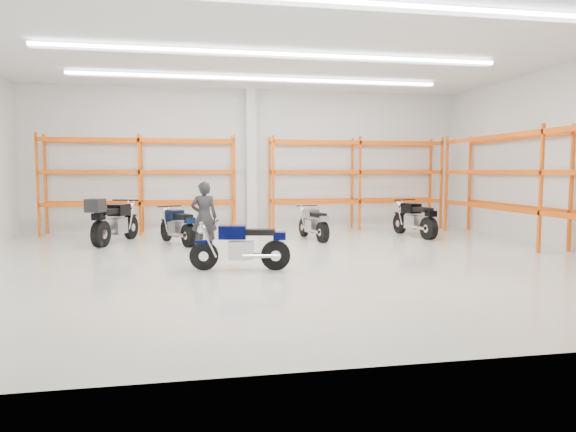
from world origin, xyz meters
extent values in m
plane|color=beige|center=(0.00, 0.00, 0.00)|extent=(14.00, 14.00, 0.00)
cube|color=silver|center=(0.00, 6.00, 2.25)|extent=(14.00, 0.02, 4.50)
cube|color=silver|center=(0.00, -6.00, 2.25)|extent=(14.00, 0.02, 4.50)
cube|color=white|center=(0.00, 0.00, 4.50)|extent=(14.00, 12.00, 0.02)
cube|color=white|center=(0.00, -3.00, 4.40)|extent=(10.00, 0.22, 0.10)
cube|color=white|center=(0.00, 0.50, 4.40)|extent=(10.00, 0.22, 0.10)
cube|color=white|center=(0.00, 3.50, 4.40)|extent=(10.00, 0.22, 0.10)
cylinder|color=black|center=(-1.67, -0.71, 0.28)|extent=(0.56, 0.20, 0.55)
cylinder|color=black|center=(-0.30, -0.94, 0.29)|extent=(0.59, 0.26, 0.57)
cylinder|color=silver|center=(-1.67, -0.71, 0.28)|extent=(0.20, 0.16, 0.18)
cylinder|color=silver|center=(-0.30, -0.94, 0.29)|extent=(0.23, 0.22, 0.20)
cube|color=#020632|center=(-1.67, -0.71, 0.55)|extent=(0.35, 0.19, 0.06)
cube|color=#B7B7BC|center=(-0.96, -0.83, 0.39)|extent=(0.53, 0.41, 0.35)
cube|color=#A5A5AA|center=(-0.61, -0.89, 0.29)|extent=(0.65, 0.22, 0.07)
cube|color=#020632|center=(-1.12, -0.81, 0.74)|extent=(0.56, 0.39, 0.26)
cube|color=black|center=(-0.61, -0.89, 0.74)|extent=(0.65, 0.37, 0.11)
cube|color=#020632|center=(-0.23, -0.96, 0.66)|extent=(0.27, 0.24, 0.15)
cylinder|color=black|center=(-1.43, -0.75, 0.94)|extent=(0.14, 0.64, 0.03)
sphere|color=silver|center=(-1.70, -0.71, 0.79)|extent=(0.17, 0.17, 0.17)
cylinder|color=silver|center=(-0.60, -1.04, 0.29)|extent=(0.69, 0.20, 0.08)
cylinder|color=black|center=(-3.58, 4.29, 0.33)|extent=(0.34, 0.66, 0.65)
cylinder|color=black|center=(-4.13, 2.76, 0.34)|extent=(0.41, 0.70, 0.67)
cylinder|color=silver|center=(-3.58, 4.29, 0.33)|extent=(0.22, 0.26, 0.22)
cylinder|color=silver|center=(-4.13, 2.76, 0.34)|extent=(0.29, 0.30, 0.24)
cube|color=black|center=(-3.58, 4.29, 0.65)|extent=(0.29, 0.42, 0.07)
cube|color=#B7B7BC|center=(-3.87, 3.49, 0.46)|extent=(0.56, 0.66, 0.41)
cube|color=#A5A5AA|center=(-4.01, 3.11, 0.35)|extent=(0.38, 0.76, 0.09)
cube|color=black|center=(-3.80, 3.68, 0.87)|extent=(0.55, 0.70, 0.30)
cube|color=black|center=(-4.01, 3.11, 0.87)|extent=(0.55, 0.79, 0.13)
cube|color=black|center=(-4.16, 2.68, 0.78)|extent=(0.32, 0.35, 0.17)
cylinder|color=black|center=(-3.68, 4.03, 1.11)|extent=(0.73, 0.29, 0.04)
sphere|color=silver|center=(-3.57, 4.33, 0.94)|extent=(0.21, 0.21, 0.21)
cylinder|color=silver|center=(-4.19, 3.12, 0.35)|extent=(0.37, 0.80, 0.10)
cube|color=black|center=(-4.21, 2.55, 1.07)|extent=(0.49, 0.51, 0.33)
cylinder|color=black|center=(-2.58, 3.68, 0.28)|extent=(0.35, 0.56, 0.57)
cylinder|color=black|center=(-1.98, 2.40, 0.29)|extent=(0.41, 0.60, 0.59)
cylinder|color=silver|center=(-2.58, 3.68, 0.28)|extent=(0.20, 0.23, 0.19)
cylinder|color=silver|center=(-1.98, 2.40, 0.29)|extent=(0.26, 0.27, 0.21)
cube|color=#081736|center=(-2.58, 3.68, 0.57)|extent=(0.27, 0.37, 0.06)
cube|color=#B7B7BC|center=(-2.27, 3.01, 0.40)|extent=(0.52, 0.59, 0.36)
cube|color=#A5A5AA|center=(-2.11, 2.69, 0.30)|extent=(0.39, 0.65, 0.08)
cube|color=#081736|center=(-2.34, 3.17, 0.76)|extent=(0.52, 0.62, 0.26)
cube|color=black|center=(-2.11, 2.69, 0.76)|extent=(0.52, 0.69, 0.11)
cube|color=#081736|center=(-1.94, 2.33, 0.68)|extent=(0.29, 0.31, 0.15)
cylinder|color=black|center=(-2.48, 3.46, 0.96)|extent=(0.61, 0.31, 0.03)
sphere|color=silver|center=(-2.60, 3.71, 0.81)|extent=(0.18, 0.18, 0.18)
cylinder|color=silver|center=(-2.23, 2.59, 0.30)|extent=(0.38, 0.68, 0.09)
cylinder|color=black|center=(1.31, 3.91, 0.27)|extent=(0.20, 0.55, 0.54)
cylinder|color=black|center=(1.53, 2.57, 0.28)|extent=(0.25, 0.58, 0.56)
cylinder|color=silver|center=(1.31, 3.91, 0.27)|extent=(0.15, 0.20, 0.18)
cylinder|color=silver|center=(1.53, 2.57, 0.28)|extent=(0.21, 0.23, 0.20)
cube|color=gray|center=(1.31, 3.91, 0.54)|extent=(0.19, 0.34, 0.05)
cube|color=#B7B7BC|center=(1.43, 3.21, 0.38)|extent=(0.40, 0.52, 0.34)
cube|color=#A5A5AA|center=(1.48, 2.87, 0.29)|extent=(0.21, 0.64, 0.07)
cube|color=gray|center=(1.40, 3.37, 0.72)|extent=(0.39, 0.55, 0.25)
cube|color=black|center=(1.48, 2.87, 0.72)|extent=(0.37, 0.63, 0.11)
cube|color=gray|center=(1.55, 2.50, 0.65)|extent=(0.23, 0.26, 0.14)
cylinder|color=black|center=(1.35, 3.67, 0.92)|extent=(0.63, 0.14, 0.03)
sphere|color=silver|center=(1.30, 3.94, 0.78)|extent=(0.17, 0.17, 0.17)
cylinder|color=silver|center=(1.35, 2.81, 0.29)|extent=(0.19, 0.68, 0.08)
cylinder|color=black|center=(4.35, 4.09, 0.31)|extent=(0.21, 0.63, 0.62)
cylinder|color=black|center=(4.57, 2.56, 0.32)|extent=(0.27, 0.66, 0.64)
cylinder|color=silver|center=(4.35, 4.09, 0.31)|extent=(0.17, 0.22, 0.21)
cylinder|color=silver|center=(4.57, 2.56, 0.32)|extent=(0.23, 0.25, 0.23)
cube|color=black|center=(4.35, 4.09, 0.62)|extent=(0.20, 0.39, 0.06)
cube|color=#B7B7BC|center=(4.46, 3.29, 0.43)|extent=(0.44, 0.58, 0.39)
cube|color=#A5A5AA|center=(4.52, 2.91, 0.33)|extent=(0.22, 0.73, 0.08)
cube|color=black|center=(4.44, 3.48, 0.82)|extent=(0.43, 0.62, 0.29)
cube|color=black|center=(4.52, 2.91, 0.82)|extent=(0.40, 0.71, 0.12)
cube|color=black|center=(4.58, 2.48, 0.74)|extent=(0.26, 0.30, 0.16)
cylinder|color=black|center=(4.39, 3.82, 1.05)|extent=(0.72, 0.14, 0.04)
sphere|color=silver|center=(4.35, 4.13, 0.88)|extent=(0.19, 0.19, 0.19)
cylinder|color=silver|center=(4.36, 2.84, 0.33)|extent=(0.20, 0.77, 0.09)
imported|color=black|center=(-1.61, 1.51, 0.83)|extent=(0.62, 0.42, 1.66)
cube|color=white|center=(0.00, 5.82, 2.25)|extent=(0.32, 0.32, 4.50)
cube|color=orange|center=(-6.20, 5.88, 1.50)|extent=(0.07, 0.07, 3.00)
cube|color=orange|center=(-6.20, 5.08, 1.50)|extent=(0.07, 0.07, 3.00)
cube|color=orange|center=(-3.40, 5.88, 1.50)|extent=(0.07, 0.07, 3.00)
cube|color=orange|center=(-3.40, 5.08, 1.50)|extent=(0.07, 0.07, 3.00)
cube|color=orange|center=(-0.60, 5.88, 1.50)|extent=(0.07, 0.07, 3.00)
cube|color=orange|center=(-0.60, 5.08, 1.50)|extent=(0.07, 0.07, 3.00)
cube|color=orange|center=(-3.40, 5.88, 0.94)|extent=(5.60, 0.07, 0.12)
cube|color=orange|center=(-3.40, 5.08, 0.94)|extent=(5.60, 0.07, 0.12)
cube|color=orange|center=(-3.40, 5.88, 1.88)|extent=(5.60, 0.07, 0.12)
cube|color=orange|center=(-3.40, 5.08, 1.88)|extent=(5.60, 0.07, 0.12)
cube|color=orange|center=(-3.40, 5.88, 2.81)|extent=(5.60, 0.07, 0.12)
cube|color=orange|center=(-3.40, 5.08, 2.81)|extent=(5.60, 0.07, 0.12)
cube|color=orange|center=(0.60, 5.88, 1.50)|extent=(0.07, 0.07, 3.00)
cube|color=orange|center=(0.60, 5.08, 1.50)|extent=(0.07, 0.07, 3.00)
cube|color=orange|center=(3.40, 5.88, 1.50)|extent=(0.07, 0.07, 3.00)
cube|color=orange|center=(3.40, 5.08, 1.50)|extent=(0.07, 0.07, 3.00)
cube|color=orange|center=(6.20, 5.88, 1.50)|extent=(0.07, 0.07, 3.00)
cube|color=orange|center=(6.20, 5.08, 1.50)|extent=(0.07, 0.07, 3.00)
cube|color=orange|center=(3.40, 5.88, 0.94)|extent=(5.60, 0.07, 0.12)
cube|color=orange|center=(3.40, 5.08, 0.94)|extent=(5.60, 0.07, 0.12)
cube|color=orange|center=(3.40, 5.88, 1.88)|extent=(5.60, 0.07, 0.12)
cube|color=orange|center=(3.40, 5.08, 1.88)|extent=(5.60, 0.07, 0.12)
cube|color=orange|center=(3.40, 5.88, 2.81)|extent=(5.60, 0.07, 0.12)
cube|color=orange|center=(3.40, 5.08, 2.81)|extent=(5.60, 0.07, 0.12)
cube|color=orange|center=(6.88, 0.00, 1.50)|extent=(0.07, 0.07, 3.00)
cube|color=orange|center=(6.08, 0.00, 1.50)|extent=(0.07, 0.07, 3.00)
cube|color=orange|center=(6.88, 4.50, 1.50)|extent=(0.07, 0.07, 3.00)
cube|color=orange|center=(6.08, 4.50, 1.50)|extent=(0.07, 0.07, 3.00)
cube|color=orange|center=(6.88, 0.00, 0.94)|extent=(0.07, 9.00, 0.12)
cube|color=orange|center=(6.08, 0.00, 0.94)|extent=(0.07, 9.00, 0.12)
cube|color=orange|center=(6.88, 0.00, 1.88)|extent=(0.07, 9.00, 0.12)
cube|color=orange|center=(6.08, 0.00, 1.88)|extent=(0.07, 9.00, 0.12)
cube|color=orange|center=(6.88, 0.00, 2.81)|extent=(0.07, 9.00, 0.12)
cube|color=orange|center=(6.08, 0.00, 2.81)|extent=(0.07, 9.00, 0.12)
camera|label=1|loc=(-1.87, -10.61, 1.90)|focal=32.00mm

